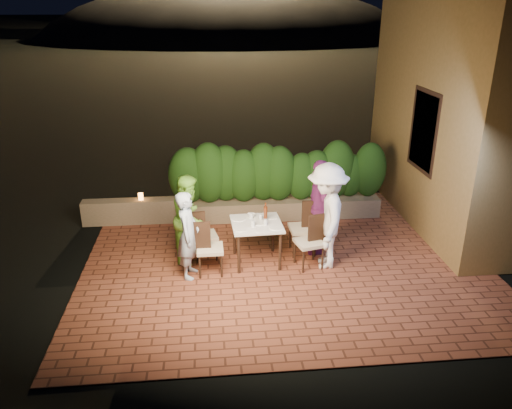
{
  "coord_description": "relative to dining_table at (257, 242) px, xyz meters",
  "views": [
    {
      "loc": [
        -1.28,
        -7.41,
        4.26
      ],
      "look_at": [
        -0.5,
        0.46,
        1.05
      ],
      "focal_mm": 35.0,
      "sensor_mm": 36.0,
      "label": 1
    }
  ],
  "objects": [
    {
      "name": "building_wall",
      "position": [
        4.1,
        1.64,
        2.12
      ],
      "size": [
        1.6,
        5.0,
        5.0
      ],
      "primitive_type": "cube",
      "color": "olive",
      "rests_on": "ground"
    },
    {
      "name": "window_frame",
      "position": [
        3.31,
        1.14,
        1.62
      ],
      "size": [
        0.06,
        1.15,
        1.55
      ],
      "primitive_type": "cube",
      "color": "black",
      "rests_on": "building_wall"
    },
    {
      "name": "glass_nw",
      "position": [
        -0.08,
        -0.14,
        0.43
      ],
      "size": [
        0.07,
        0.07,
        0.11
      ],
      "primitive_type": "cylinder",
      "color": "silver",
      "rests_on": "dining_table"
    },
    {
      "name": "glass_sw",
      "position": [
        -0.07,
        0.19,
        0.43
      ],
      "size": [
        0.06,
        0.06,
        0.11
      ],
      "primitive_type": "cylinder",
      "color": "silver",
      "rests_on": "dining_table"
    },
    {
      "name": "chair_left_front",
      "position": [
        -0.81,
        -0.3,
        0.1
      ],
      "size": [
        0.44,
        0.44,
        0.94
      ],
      "primitive_type": null,
      "rotation": [
        0.0,
        0.0,
        0.01
      ],
      "color": "black",
      "rests_on": "ground"
    },
    {
      "name": "diner_green",
      "position": [
        -1.14,
        0.25,
        0.41
      ],
      "size": [
        0.73,
        0.86,
        1.57
      ],
      "primitive_type": "imported",
      "rotation": [
        0.0,
        0.0,
        1.37
      ],
      "color": "#80D041",
      "rests_on": "ground"
    },
    {
      "name": "parapet",
      "position": [
        -2.3,
        1.94,
        -0.12
      ],
      "size": [
        2.2,
        0.3,
        0.5
      ],
      "primitive_type": "cube",
      "color": "#7B694E",
      "rests_on": "ground"
    },
    {
      "name": "glass_se",
      "position": [
        0.09,
        0.14,
        0.42
      ],
      "size": [
        0.06,
        0.06,
        0.1
      ],
      "primitive_type": "cylinder",
      "color": "silver",
      "rests_on": "dining_table"
    },
    {
      "name": "plate_centre",
      "position": [
        0.03,
        -0.01,
        0.38
      ],
      "size": [
        0.24,
        0.24,
        0.01
      ],
      "primitive_type": "cylinder",
      "color": "white",
      "rests_on": "dining_table"
    },
    {
      "name": "chair_right_back",
      "position": [
        0.86,
        0.27,
        0.13
      ],
      "size": [
        0.48,
        0.48,
        1.01
      ],
      "primitive_type": null,
      "rotation": [
        0.0,
        0.0,
        3.17
      ],
      "color": "black",
      "rests_on": "ground"
    },
    {
      "name": "plate_nw",
      "position": [
        -0.29,
        -0.24,
        0.38
      ],
      "size": [
        0.21,
        0.21,
        0.01
      ],
      "primitive_type": "cylinder",
      "color": "white",
      "rests_on": "dining_table"
    },
    {
      "name": "chair_right_front",
      "position": [
        0.88,
        -0.24,
        0.1
      ],
      "size": [
        0.53,
        0.53,
        0.95
      ],
      "primitive_type": null,
      "rotation": [
        0.0,
        0.0,
        3.38
      ],
      "color": "black",
      "rests_on": "ground"
    },
    {
      "name": "hill",
      "position": [
        2.5,
        59.64,
        -4.38
      ],
      "size": [
        52.0,
        40.0,
        22.0
      ],
      "primitive_type": "ellipsoid",
      "color": "black",
      "rests_on": "ground"
    },
    {
      "name": "chair_left_back",
      "position": [
        -0.9,
        0.25,
        0.07
      ],
      "size": [
        0.49,
        0.49,
        0.9
      ],
      "primitive_type": null,
      "rotation": [
        0.0,
        0.0,
        0.2
      ],
      "color": "black",
      "rests_on": "ground"
    },
    {
      "name": "plate_front",
      "position": [
        0.05,
        -0.33,
        0.38
      ],
      "size": [
        0.2,
        0.2,
        0.01
      ],
      "primitive_type": "cylinder",
      "color": "white",
      "rests_on": "dining_table"
    },
    {
      "name": "plate_ne",
      "position": [
        0.31,
        -0.24,
        0.38
      ],
      "size": [
        0.23,
        0.23,
        0.01
      ],
      "primitive_type": "cylinder",
      "color": "white",
      "rests_on": "dining_table"
    },
    {
      "name": "ground",
      "position": [
        0.5,
        -0.36,
        -0.4
      ],
      "size": [
        400.0,
        400.0,
        0.0
      ],
      "primitive_type": "plane",
      "color": "black",
      "rests_on": "ground"
    },
    {
      "name": "planter",
      "position": [
        0.7,
        1.94,
        -0.17
      ],
      "size": [
        4.2,
        0.55,
        0.4
      ],
      "primitive_type": "cube",
      "color": "#7B694E",
      "rests_on": "ground"
    },
    {
      "name": "parapet_lamp",
      "position": [
        -2.19,
        1.94,
        0.2
      ],
      "size": [
        0.1,
        0.1,
        0.14
      ],
      "primitive_type": "cylinder",
      "color": "orange",
      "rests_on": "parapet"
    },
    {
      "name": "beer_bottle",
      "position": [
        0.16,
        0.08,
        0.54
      ],
      "size": [
        0.06,
        0.06,
        0.33
      ],
      "primitive_type": null,
      "color": "#4F200D",
      "rests_on": "dining_table"
    },
    {
      "name": "diner_white",
      "position": [
        1.16,
        -0.23,
        0.55
      ],
      "size": [
        0.86,
        1.28,
        1.84
      ],
      "primitive_type": "imported",
      "rotation": [
        0.0,
        0.0,
        -1.72
      ],
      "color": "white",
      "rests_on": "ground"
    },
    {
      "name": "hedge",
      "position": [
        0.7,
        1.94,
        0.57
      ],
      "size": [
        4.0,
        0.7,
        1.1
      ],
      "primitive_type": null,
      "color": "#193B10",
      "rests_on": "planter"
    },
    {
      "name": "diner_blue",
      "position": [
        -1.16,
        -0.36,
        0.37
      ],
      "size": [
        0.44,
        0.6,
        1.49
      ],
      "primitive_type": "imported",
      "rotation": [
        0.0,
        0.0,
        1.41
      ],
      "color": "#A9BFDA",
      "rests_on": "ground"
    },
    {
      "name": "terrace_floor",
      "position": [
        0.5,
        0.14,
        -0.45
      ],
      "size": [
        7.0,
        6.0,
        0.15
      ],
      "primitive_type": "cube",
      "color": "brown",
      "rests_on": "ground"
    },
    {
      "name": "plate_se",
      "position": [
        0.29,
        0.21,
        0.38
      ],
      "size": [
        0.2,
        0.2,
        0.01
      ],
      "primitive_type": "cylinder",
      "color": "white",
      "rests_on": "dining_table"
    },
    {
      "name": "window_pane",
      "position": [
        3.32,
        1.14,
        1.62
      ],
      "size": [
        0.08,
        1.0,
        1.4
      ],
      "primitive_type": "cube",
      "color": "black",
      "rests_on": "building_wall"
    },
    {
      "name": "bowl",
      "position": [
        -0.07,
        0.3,
        0.39
      ],
      "size": [
        0.17,
        0.17,
        0.04
      ],
      "primitive_type": "imported",
      "rotation": [
        0.0,
        0.0,
        -0.14
      ],
      "color": "white",
      "rests_on": "dining_table"
    },
    {
      "name": "diner_purple",
      "position": [
        1.16,
        0.33,
        0.5
      ],
      "size": [
        0.44,
        1.03,
        1.74
      ],
      "primitive_type": "imported",
      "rotation": [
        0.0,
        0.0,
        -1.56
      ],
      "color": "#7A2871",
      "rests_on": "ground"
    },
    {
      "name": "glass_ne",
      "position": [
        0.14,
        -0.11,
        0.43
      ],
      "size": [
        0.06,
        0.06,
        0.11
      ],
      "primitive_type": "cylinder",
      "color": "silver",
      "rests_on": "dining_table"
    },
    {
      "name": "plate_sw",
      "position": [
        -0.29,
        0.19,
        0.38
      ],
      "size": [
        0.24,
        0.24,
        0.01
      ],
      "primitive_type": "cylinder",
      "color": "white",
      "rests_on": "dining_table"
    },
    {
      "name": "dining_table",
      "position": [
        0.0,
        0.0,
        0.0
      ],
      "size": [
        0.89,
        0.89,
        0.75
      ],
      "primitive_type": null,
      "rotation": [
        0.0,
        0.0,
        0.04
      ],
      "color": "white",
      "rests_on": "ground"
    }
  ]
}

